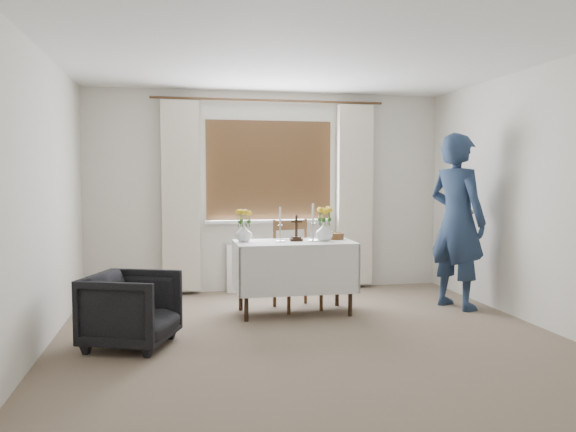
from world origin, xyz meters
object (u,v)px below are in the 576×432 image
Objects in this scene: altar_table at (294,277)px; wooden_cross at (296,228)px; flower_vase_left at (244,233)px; flower_vase_right at (324,232)px; armchair at (131,310)px; wooden_chair at (298,265)px; person at (457,221)px.

wooden_cross is at bearing 52.53° from altar_table.
flower_vase_right is (0.84, -0.09, 0.01)m from flower_vase_left.
flower_vase_left is 0.94× the size of flower_vase_right.
flower_vase_right is (1.92, 0.86, 0.54)m from armchair.
altar_table is 1.28× the size of wooden_chair.
wooden_chair is 4.96× the size of flower_vase_right.
person is at bearing -3.67° from flower_vase_right.
altar_table reaches higher than armchair.
person is 6.91× the size of wooden_cross.
altar_table is 1.82m from armchair.
armchair is at bearing -160.63° from wooden_chair.
flower_vase_left is at bearing 62.20° from person.
flower_vase_right is (-1.48, 0.09, -0.10)m from person.
wooden_chair is 0.49m from flower_vase_right.
altar_table is at bearing -124.88° from wooden_chair.
flower_vase_right is (0.29, -0.04, -0.04)m from wooden_cross.
armchair is 3.54m from person.
armchair is at bearing -138.40° from flower_vase_left.
wooden_cross is (-1.77, 0.13, -0.05)m from person.
altar_table is 1.89m from person.
flower_vase_left is at bearing 176.84° from wooden_chair.
armchair is 2.17m from flower_vase_right.
wooden_chair reaches higher than altar_table.
wooden_chair is at bearing -37.16° from armchair.
person is 10.45× the size of flower_vase_left.
wooden_cross is 1.42× the size of flower_vase_right.
altar_table is at bearing -40.94° from armchair.
wooden_chair is 1.99m from armchair.
wooden_chair is at bearing 74.28° from wooden_cross.
wooden_cross is at bearing -120.37° from wooden_chair.
wooden_chair is 5.29× the size of flower_vase_left.
wooden_chair is 1.81m from person.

